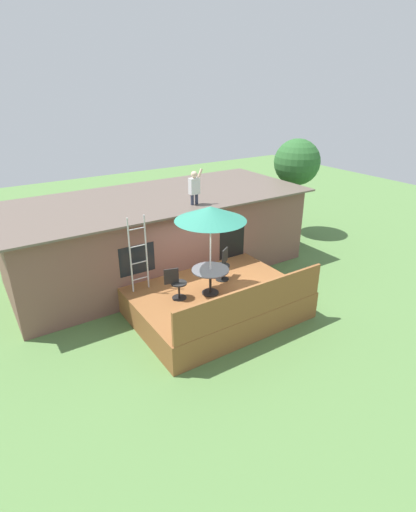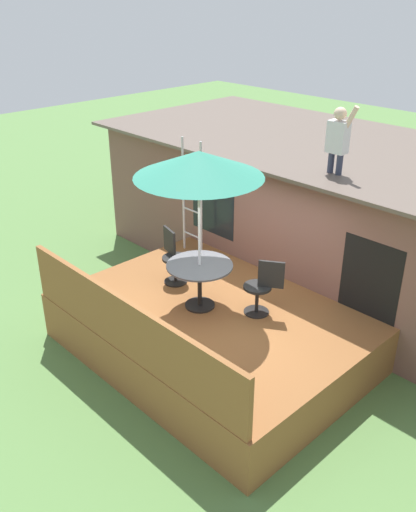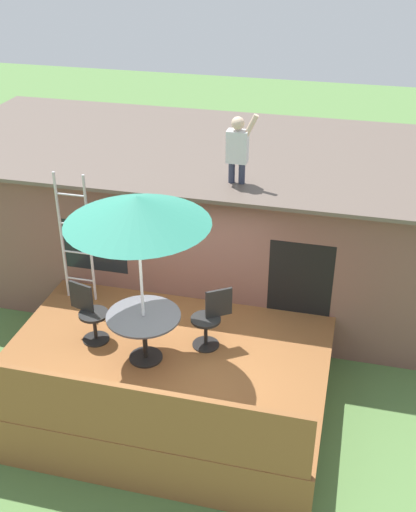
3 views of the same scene
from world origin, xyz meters
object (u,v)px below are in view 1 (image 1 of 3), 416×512
backyard_tree (297,163)px  patio_chair_right (223,265)px  patio_table (210,275)px  person_figure (195,185)px  step_ladder (138,254)px  patio_chair_left (176,284)px  patio_umbrella (211,214)px

backyard_tree → patio_chair_right: bearing=-151.3°
patio_table → person_figure: bearing=68.9°
patio_table → step_ladder: bearing=140.7°
patio_table → patio_chair_right: patio_chair_right is taller
person_figure → patio_chair_left: (-1.78, -1.93, -2.07)m
step_ladder → backyard_tree: 8.99m
patio_chair_right → backyard_tree: bearing=175.1°
patio_table → patio_umbrella: size_ratio=0.41×
patio_table → step_ladder: size_ratio=0.47×
patio_table → backyard_tree: (6.96, 3.91, 1.72)m
patio_umbrella → patio_chair_left: patio_umbrella is taller
patio_table → patio_umbrella: patio_umbrella is taller
patio_umbrella → person_figure: (0.84, 2.19, 0.18)m
patio_chair_right → backyard_tree: backyard_tree is taller
step_ladder → patio_chair_left: 1.34m
patio_chair_right → backyard_tree: 7.24m
step_ladder → person_figure: person_figure is taller
step_ladder → patio_chair_right: (2.37, -0.72, -0.64)m
patio_table → patio_umbrella: (0.00, 0.00, 1.76)m
patio_umbrella → patio_chair_left: bearing=164.7°
patio_table → person_figure: person_figure is taller
step_ladder → patio_chair_right: step_ladder is taller
patio_chair_left → backyard_tree: size_ratio=0.22×
patio_umbrella → backyard_tree: (6.96, 3.91, -0.04)m
patio_chair_right → patio_umbrella: bearing=-0.0°
patio_umbrella → backyard_tree: size_ratio=0.62×
person_figure → patio_chair_right: 2.64m
backyard_tree → step_ladder: bearing=-162.7°
patio_umbrella → step_ladder: bearing=140.7°
patio_chair_right → person_figure: bearing=-124.4°
patio_umbrella → patio_table: bearing=180.0°
person_figure → patio_chair_left: bearing=-132.7°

